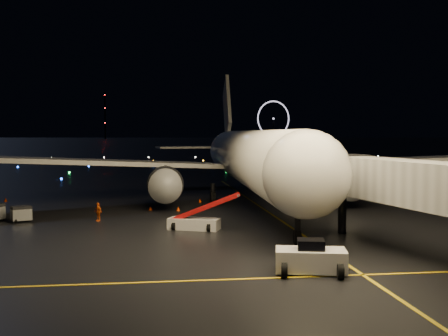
{
  "coord_description": "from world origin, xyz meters",
  "views": [
    {
      "loc": [
        -0.41,
        -41.22,
        8.37
      ],
      "look_at": [
        6.68,
        12.0,
        5.0
      ],
      "focal_mm": 45.0,
      "sensor_mm": 36.0,
      "label": 1
    }
  ],
  "objects_px": {
    "airliner": "(248,128)",
    "crew_c": "(98,212)",
    "pushback_tug": "(311,256)",
    "belt_loader": "(194,212)",
    "baggage_cart_1": "(21,214)"
  },
  "relations": [
    {
      "from": "airliner",
      "to": "crew_c",
      "type": "bearing_deg",
      "value": -138.12
    },
    {
      "from": "crew_c",
      "to": "airliner",
      "type": "bearing_deg",
      "value": 87.35
    },
    {
      "from": "pushback_tug",
      "to": "belt_loader",
      "type": "height_order",
      "value": "belt_loader"
    },
    {
      "from": "pushback_tug",
      "to": "airliner",
      "type": "bearing_deg",
      "value": 98.83
    },
    {
      "from": "pushback_tug",
      "to": "crew_c",
      "type": "bearing_deg",
      "value": 136.37
    },
    {
      "from": "baggage_cart_1",
      "to": "airliner",
      "type": "bearing_deg",
      "value": 4.67
    },
    {
      "from": "airliner",
      "to": "baggage_cart_1",
      "type": "bearing_deg",
      "value": -148.37
    },
    {
      "from": "airliner",
      "to": "pushback_tug",
      "type": "bearing_deg",
      "value": -91.75
    },
    {
      "from": "belt_loader",
      "to": "baggage_cart_1",
      "type": "height_order",
      "value": "belt_loader"
    },
    {
      "from": "airliner",
      "to": "baggage_cart_1",
      "type": "height_order",
      "value": "airliner"
    },
    {
      "from": "airliner",
      "to": "belt_loader",
      "type": "relative_size",
      "value": 9.82
    },
    {
      "from": "pushback_tug",
      "to": "belt_loader",
      "type": "distance_m",
      "value": 16.91
    },
    {
      "from": "crew_c",
      "to": "belt_loader",
      "type": "bearing_deg",
      "value": 13.83
    },
    {
      "from": "airliner",
      "to": "belt_loader",
      "type": "bearing_deg",
      "value": -110.32
    },
    {
      "from": "pushback_tug",
      "to": "baggage_cart_1",
      "type": "distance_m",
      "value": 30.9
    }
  ]
}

